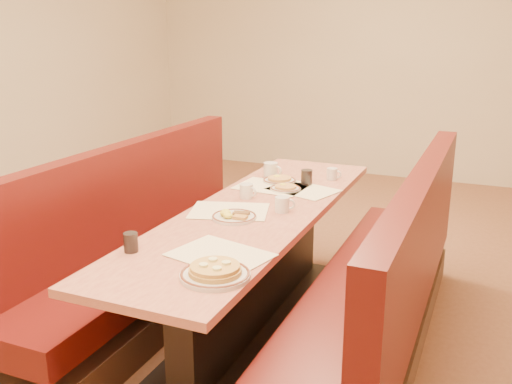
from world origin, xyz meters
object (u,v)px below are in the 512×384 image
at_px(soda_tumbler_mid, 307,177).
at_px(booth_right, 382,295).
at_px(diner_table, 256,271).
at_px(pancake_plate, 215,272).
at_px(coffee_mug_a, 283,204).
at_px(booth_left, 149,254).
at_px(eggs_plate, 233,216).
at_px(coffee_mug_d, 271,170).
at_px(coffee_mug_c, 332,174).
at_px(soda_tumbler_near, 131,242).
at_px(coffee_mug_b, 247,191).

bearing_deg(soda_tumbler_mid, booth_right, -43.52).
xyz_separation_m(diner_table, pancake_plate, (0.21, -0.90, 0.40)).
bearing_deg(pancake_plate, coffee_mug_a, 93.16).
relative_size(booth_left, eggs_plate, 10.43).
bearing_deg(booth_left, coffee_mug_d, 51.53).
xyz_separation_m(coffee_mug_a, soda_tumbler_mid, (-0.06, 0.58, 0.01)).
bearing_deg(booth_left, coffee_mug_a, 1.03).
bearing_deg(coffee_mug_a, pancake_plate, -109.43).
distance_m(booth_left, coffee_mug_a, 0.99).
distance_m(pancake_plate, coffee_mug_c, 1.70).
bearing_deg(coffee_mug_a, coffee_mug_c, 63.02).
distance_m(eggs_plate, soda_tumbler_mid, 0.81).
bearing_deg(soda_tumbler_near, diner_table, 71.16).
xyz_separation_m(booth_right, pancake_plate, (-0.53, -0.90, 0.41)).
distance_m(booth_left, pancake_plate, 1.36).
height_order(pancake_plate, soda_tumbler_mid, soda_tumbler_mid).
relative_size(booth_left, coffee_mug_c, 24.49).
distance_m(booth_right, coffee_mug_a, 0.72).
distance_m(booth_right, soda_tumbler_mid, 0.98).
bearing_deg(booth_left, soda_tumbler_mid, 35.85).
bearing_deg(eggs_plate, booth_left, 163.90).
relative_size(diner_table, coffee_mug_b, 22.13).
relative_size(coffee_mug_b, coffee_mug_c, 1.11).
bearing_deg(booth_right, coffee_mug_b, 168.14).
bearing_deg(coffee_mug_c, coffee_mug_b, -118.47).
relative_size(coffee_mug_b, soda_tumbler_near, 1.25).
relative_size(coffee_mug_d, soda_tumbler_near, 1.49).
distance_m(coffee_mug_c, coffee_mug_d, 0.41).
bearing_deg(eggs_plate, coffee_mug_d, 98.87).
bearing_deg(eggs_plate, coffee_mug_c, 75.43).
relative_size(eggs_plate, coffee_mug_a, 2.18).
xyz_separation_m(diner_table, coffee_mug_d, (-0.18, 0.69, 0.43)).
xyz_separation_m(diner_table, booth_left, (-0.73, 0.00, -0.01)).
relative_size(booth_left, pancake_plate, 8.60).
height_order(diner_table, eggs_plate, eggs_plate).
bearing_deg(coffee_mug_c, diner_table, -103.86).
relative_size(booth_right, coffee_mug_c, 24.49).
xyz_separation_m(pancake_plate, soda_tumbler_mid, (-0.11, 1.50, 0.03)).
height_order(diner_table, soda_tumbler_near, soda_tumbler_near).
height_order(pancake_plate, eggs_plate, pancake_plate).
relative_size(diner_table, soda_tumbler_near, 27.65).
distance_m(booth_left, soda_tumbler_near, 1.02).
relative_size(coffee_mug_c, coffee_mug_d, 0.76).
height_order(booth_right, pancake_plate, booth_right).
height_order(coffee_mug_a, coffee_mug_d, coffee_mug_d).
distance_m(booth_left, coffee_mug_c, 1.31).
height_order(booth_left, booth_right, same).
height_order(coffee_mug_c, soda_tumbler_mid, soda_tumbler_mid).
distance_m(pancake_plate, eggs_plate, 0.75).
relative_size(diner_table, coffee_mug_a, 22.70).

